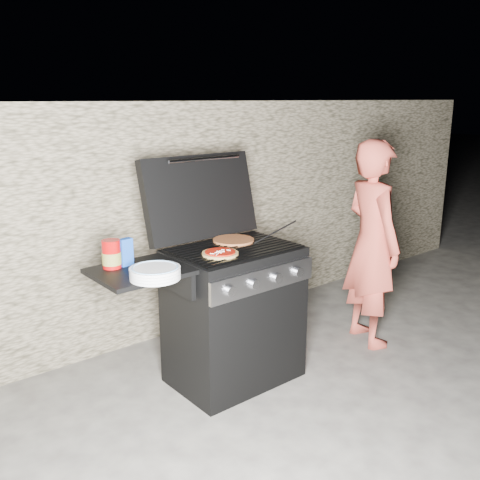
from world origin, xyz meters
TOP-DOWN VIEW (x-y plane):
  - ground at (0.00, 0.00)m, footprint 50.00×50.00m
  - stone_wall at (0.00, 1.05)m, footprint 8.00×0.35m
  - gas_grill at (-0.25, 0.00)m, footprint 1.34×0.79m
  - pizza_topped at (-0.17, -0.08)m, footprint 0.29×0.29m
  - pizza_plain at (0.09, 0.12)m, footprint 0.27×0.27m
  - sauce_jar at (-0.77, 0.13)m, footprint 0.13×0.13m
  - blue_carton at (-0.69, 0.11)m, footprint 0.08×0.05m
  - plate_stack at (-0.68, -0.19)m, footprint 0.32×0.32m
  - person at (1.17, -0.19)m, footprint 0.53×0.65m
  - tongs at (0.36, 0.00)m, footprint 0.42×0.06m

SIDE VIEW (x-z plane):
  - ground at x=0.00m, z-range 0.00..0.00m
  - gas_grill at x=-0.25m, z-range 0.00..0.91m
  - person at x=1.17m, z-range 0.00..1.54m
  - stone_wall at x=0.00m, z-range 0.00..1.80m
  - pizza_plain at x=0.09m, z-range 0.91..0.93m
  - pizza_topped at x=-0.17m, z-range 0.91..0.94m
  - plate_stack at x=-0.68m, z-range 0.90..0.96m
  - tongs at x=0.36m, z-range 0.91..1.00m
  - blue_carton at x=-0.69m, z-range 0.90..1.06m
  - sauce_jar at x=-0.77m, z-range 0.90..1.06m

